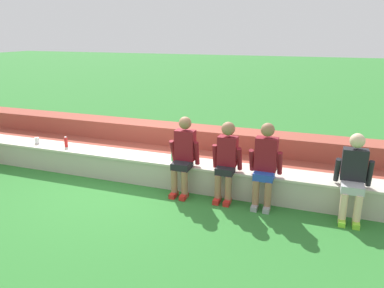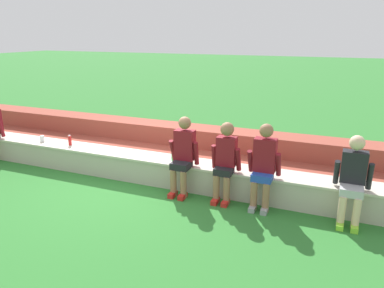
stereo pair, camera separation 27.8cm
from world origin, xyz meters
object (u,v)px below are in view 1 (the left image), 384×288
Objects in this scene: person_right_of_center at (265,163)px; plastic_cup_middle at (37,140)px; person_left_of_center at (184,154)px; person_center at (226,159)px; person_far_right at (353,175)px; water_bottle_near_left at (173,155)px; water_bottle_mid_left at (66,142)px.

plastic_cup_middle is at bearing 176.82° from person_right_of_center.
person_center is (0.77, 0.00, -0.01)m from person_left_of_center.
person_center is 1.97m from person_far_right.
person_right_of_center is at bearing -179.20° from person_far_right.
person_far_right is 3.04m from water_bottle_near_left.
water_bottle_mid_left is (-3.46, 0.25, -0.13)m from person_center.
person_far_right is at bearing -2.33° from plastic_cup_middle.
person_center reaches higher than person_far_right.
person_center is 1.02× the size of person_far_right.
person_left_of_center is at bearing -179.94° from person_far_right.
plastic_cup_middle is at bearing 175.78° from person_left_of_center.
water_bottle_mid_left reaches higher than plastic_cup_middle.
person_center is 4.22m from plastic_cup_middle.
person_left_of_center is at bearing -5.38° from water_bottle_mid_left.
person_left_of_center reaches higher than water_bottle_mid_left.
person_far_right reaches higher than plastic_cup_middle.
water_bottle_mid_left is 0.75m from plastic_cup_middle.
person_far_right reaches higher than water_bottle_mid_left.
person_left_of_center is 2.73m from person_far_right.
person_left_of_center is 1.03× the size of person_far_right.
water_bottle_near_left is at bearing 143.17° from person_left_of_center.
person_left_of_center is 6.28× the size of water_bottle_mid_left.
plastic_cup_middle is (-0.75, 0.00, -0.04)m from water_bottle_mid_left.
water_bottle_near_left is 3.15m from plastic_cup_middle.
person_far_right is at bearing -4.09° from water_bottle_near_left.
person_center reaches higher than water_bottle_near_left.
plastic_cup_middle is (-4.21, 0.25, -0.17)m from person_center.
person_right_of_center reaches higher than water_bottle_mid_left.
plastic_cup_middle is at bearing 176.57° from person_center.
water_bottle_near_left is at bearing 168.42° from person_center.
water_bottle_near_left is 2.02× the size of plastic_cup_middle.
person_left_of_center is 2.71m from water_bottle_mid_left.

